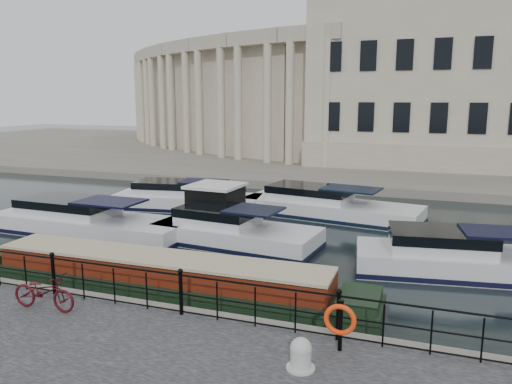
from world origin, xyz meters
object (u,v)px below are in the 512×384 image
Objects in this scene: bicycle at (44,292)px; life_ring_post at (340,320)px; narrowboat at (159,281)px; harbour_hut at (216,209)px; mooring_bollard at (301,354)px.

life_ring_post is at bearing -88.96° from bicycle.
narrowboat is (-6.15, 2.83, -0.91)m from life_ring_post.
bicycle is 0.14× the size of narrowboat.
harbour_hut is at bearing -2.07° from bicycle.
narrowboat is (1.47, 3.22, -0.67)m from bicycle.
harbour_hut reaches higher than narrowboat.
bicycle reaches higher than mooring_bollard.
bicycle is 7.04m from mooring_bollard.
harbour_hut is (0.04, 10.76, -0.08)m from bicycle.
bicycle is 1.59× the size of life_ring_post.
harbour_hut is at bearing 100.33° from narrowboat.
life_ring_post reaches higher than mooring_bollard.
narrowboat is at bearing -26.47° from bicycle.
mooring_bollard is 6.73m from narrowboat.
bicycle is at bearing -115.04° from narrowboat.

